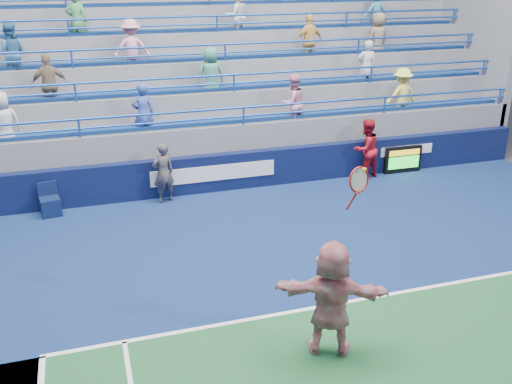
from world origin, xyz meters
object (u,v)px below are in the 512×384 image
object	(u,v)px
ball_girl	(366,149)
tennis_player	(331,299)
serve_speed_board	(403,160)
judge_chair	(50,205)
line_judge	(163,173)

from	to	relation	value
ball_girl	tennis_player	bearing A→B (deg)	42.20
serve_speed_board	ball_girl	size ratio (longest dim) A/B	0.67
judge_chair	ball_girl	xyz separation A→B (m)	(9.14, 0.14, 0.64)
judge_chair	line_judge	world-z (taller)	line_judge
serve_speed_board	ball_girl	world-z (taller)	ball_girl
tennis_player	line_judge	xyz separation A→B (m)	(-1.68, 7.34, -0.18)
tennis_player	line_judge	size ratio (longest dim) A/B	1.94
line_judge	ball_girl	distance (m)	6.15
judge_chair	serve_speed_board	bearing A→B (deg)	0.99
line_judge	serve_speed_board	bearing A→B (deg)	163.63
serve_speed_board	ball_girl	bearing A→B (deg)	-178.07
line_judge	judge_chair	bearing A→B (deg)	-17.03
serve_speed_board	ball_girl	distance (m)	1.44
tennis_player	judge_chair	bearing A→B (deg)	122.53
tennis_player	serve_speed_board	bearing A→B (deg)	52.17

